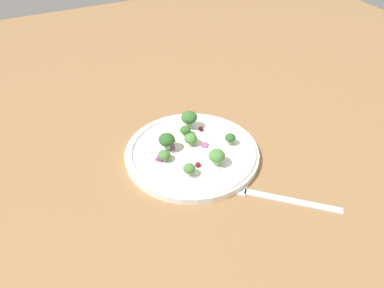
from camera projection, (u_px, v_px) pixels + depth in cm
name	position (u px, v px, depth cm)	size (l,w,h in cm)	color
ground_plane	(211.00, 164.00, 66.75)	(180.00, 180.00, 2.00)	olive
plate	(192.00, 152.00, 66.44)	(23.67, 23.67, 1.70)	white
dressing_pool	(192.00, 150.00, 66.16)	(13.73, 13.73, 0.20)	white
broccoli_floret_0	(164.00, 155.00, 63.22)	(2.10, 2.10, 2.12)	#9EC684
broccoli_floret_1	(191.00, 139.00, 66.47)	(2.30, 2.30, 2.33)	#ADD18E
broccoli_floret_2	(185.00, 130.00, 68.65)	(1.96, 1.96, 1.99)	#8EB77A
broccoli_floret_3	(189.00, 169.00, 60.11)	(1.98, 1.98, 2.01)	#9EC684
broccoli_floret_4	(188.00, 118.00, 69.86)	(3.00, 3.00, 3.03)	#9EC684
broccoli_floret_5	(217.00, 156.00, 62.00)	(2.73, 2.73, 2.76)	#ADD18E
broccoli_floret_6	(167.00, 140.00, 64.67)	(2.83, 2.83, 2.87)	#ADD18E
broccoli_floret_7	(230.00, 138.00, 66.85)	(1.92, 1.92, 1.95)	#9EC684
cranberry_0	(201.00, 129.00, 70.23)	(0.89, 0.89, 0.89)	#4C0A14
cranberry_1	(198.00, 165.00, 62.51)	(0.95, 0.95, 0.95)	maroon
cranberry_2	(170.00, 138.00, 67.36)	(0.96, 0.96, 0.96)	#4C0A14
cranberry_3	(167.00, 145.00, 65.95)	(0.96, 0.96, 0.96)	maroon
onion_bit_0	(203.00, 146.00, 66.76)	(1.22, 1.10, 0.45)	#A35B93
onion_bit_1	(171.00, 147.00, 66.35)	(1.21, 1.28, 0.38)	#A35B93
onion_bit_2	(160.00, 159.00, 63.96)	(1.20, 1.21, 0.39)	#843D75
fork	(273.00, 197.00, 58.80)	(13.93, 14.89, 0.50)	silver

